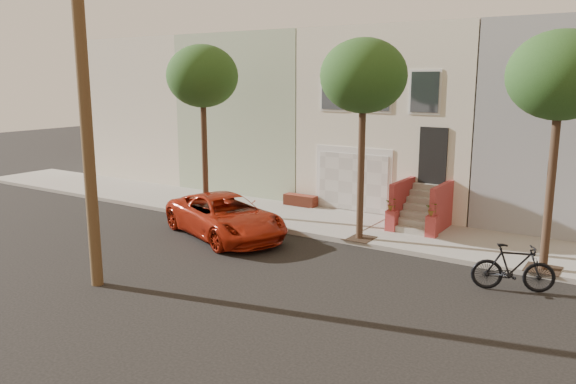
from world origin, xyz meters
The scene contains 8 objects.
ground centered at (0.00, 0.00, 0.00)m, with size 90.00×90.00×0.00m, color black.
sidewalk centered at (0.00, 5.35, 0.07)m, with size 40.00×3.70×0.15m, color gray.
house_row centered at (0.00, 11.19, 3.64)m, with size 33.10×11.70×7.00m.
tree_left centered at (-5.50, 3.90, 5.26)m, with size 2.70×2.57×6.30m.
tree_mid centered at (1.00, 3.90, 5.26)m, with size 2.70×2.57×6.30m.
tree_right centered at (6.50, 3.90, 5.26)m, with size 2.70×2.57×6.30m.
pickup_truck centered at (-3.08, 2.10, 0.71)m, with size 2.35×5.09×1.42m, color #A1210D.
motorcycle centered at (6.06, 2.18, 0.60)m, with size 0.57×2.01×1.21m, color black.
Camera 1 is at (8.65, -12.07, 5.23)m, focal length 35.18 mm.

